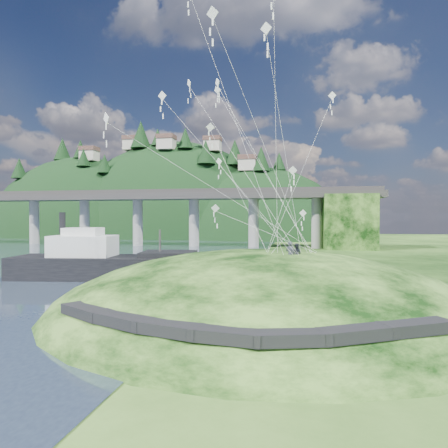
# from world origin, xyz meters

# --- Properties ---
(ground) EXTENTS (320.00, 320.00, 0.00)m
(ground) POSITION_xyz_m (0.00, 0.00, 0.00)
(ground) COLOR black
(ground) RESTS_ON ground
(grass_hill) EXTENTS (36.00, 32.00, 13.00)m
(grass_hill) POSITION_xyz_m (8.00, 2.00, -1.50)
(grass_hill) COLOR black
(grass_hill) RESTS_ON ground
(footpath) EXTENTS (22.29, 5.84, 0.83)m
(footpath) POSITION_xyz_m (7.46, -9.74, 2.08)
(footpath) COLOR black
(footpath) RESTS_ON ground
(bridge) EXTENTS (160.00, 11.00, 15.00)m
(bridge) POSITION_xyz_m (-26.46, 70.07, 9.70)
(bridge) COLOR #2D2B2B
(bridge) RESTS_ON ground
(far_ridge) EXTENTS (153.00, 70.00, 94.50)m
(far_ridge) POSITION_xyz_m (-43.58, 122.17, -7.44)
(far_ridge) COLOR black
(far_ridge) RESTS_ON ground
(work_barge) EXTENTS (24.16, 9.43, 8.24)m
(work_barge) POSITION_xyz_m (-12.89, 15.78, 2.06)
(work_barge) COLOR black
(work_barge) RESTS_ON ground
(wooden_dock) EXTENTS (14.34, 3.20, 1.02)m
(wooden_dock) POSITION_xyz_m (-3.11, 4.38, 0.45)
(wooden_dock) COLOR #3B2A18
(wooden_dock) RESTS_ON ground
(kite_flyers) EXTENTS (1.33, 1.20, 1.93)m
(kite_flyers) POSITION_xyz_m (10.39, 0.17, 5.77)
(kite_flyers) COLOR #282C36
(kite_flyers) RESTS_ON ground
(kite_swarm) EXTENTS (16.51, 12.92, 20.72)m
(kite_swarm) POSITION_xyz_m (4.38, 2.70, 17.95)
(kite_swarm) COLOR silver
(kite_swarm) RESTS_ON ground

